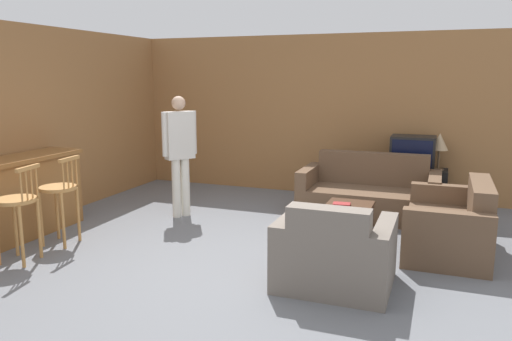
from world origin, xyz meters
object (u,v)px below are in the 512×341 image
couch_far (369,195)px  loveseat_right (452,227)px  bar_chair_near (17,208)px  person_by_window (180,149)px  coffee_table (346,214)px  tv_unit (411,187)px  table_lamp (440,143)px  armchair_near (334,256)px  tv (413,152)px  book_on_table (342,205)px  bar_chair_mid (59,195)px

couch_far → loveseat_right: couch_far is taller
bar_chair_near → person_by_window: 2.29m
coffee_table → tv_unit: (0.59, 2.07, -0.07)m
couch_far → table_lamp: (0.88, 0.78, 0.68)m
armchair_near → tv: bearing=82.0°
table_lamp → person_by_window: bearing=-152.4°
tv_unit → table_lamp: 0.78m
loveseat_right → tv_unit: 2.04m
book_on_table → table_lamp: 2.32m
loveseat_right → tv: 2.11m
loveseat_right → bar_chair_mid: bearing=-162.9°
book_on_table → table_lamp: size_ratio=0.39×
loveseat_right → person_by_window: (-3.52, 0.22, 0.66)m
book_on_table → bar_chair_near: bearing=-148.2°
tv → loveseat_right: bearing=-74.1°
armchair_near → tv_unit: 3.37m
couch_far → armchair_near: 2.57m
couch_far → tv_unit: 0.93m
coffee_table → tv: 2.20m
tv → bar_chair_mid: bearing=-138.5°
bar_chair_mid → armchair_near: bearing=-1.3°
armchair_near → tv: tv is taller
bar_chair_near → book_on_table: (3.03, 1.88, -0.15)m
coffee_table → tv_unit: bearing=74.1°
armchair_near → coffee_table: (-0.12, 1.27, 0.06)m
tv_unit → person_by_window: size_ratio=0.61×
armchair_near → loveseat_right: size_ratio=0.71×
bar_chair_mid → bar_chair_near: bearing=-90.0°
tv_unit → table_lamp: table_lamp is taller
tv → person_by_window: 3.44m
bar_chair_near → armchair_near: bearing=9.5°
tv_unit → person_by_window: (-2.96, -1.74, 0.67)m
couch_far → tv: size_ratio=2.95×
loveseat_right → coffee_table: loveseat_right is taller
book_on_table → table_lamp: table_lamp is taller
loveseat_right → couch_far: bearing=132.1°
armchair_near → tv_unit: armchair_near is taller
tv_unit → person_by_window: person_by_window is taller
loveseat_right → tv_unit: bearing=105.9°
person_by_window → coffee_table: bearing=-8.0°
bar_chair_mid → person_by_window: person_by_window is taller
tv → person_by_window: size_ratio=0.38×
loveseat_right → table_lamp: 2.09m
couch_far → person_by_window: size_ratio=1.12×
book_on_table → table_lamp: bearing=62.7°
tv → bar_chair_near: bearing=-133.6°
bar_chair_near → person_by_window: person_by_window is taller
bar_chair_mid → tv_unit: size_ratio=1.01×
bar_chair_near → armchair_near: bar_chair_near is taller
bar_chair_mid → armchair_near: size_ratio=1.00×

